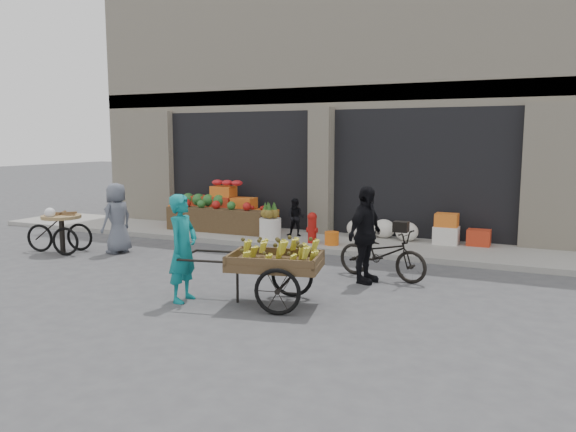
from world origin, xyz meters
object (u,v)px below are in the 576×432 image
at_px(vendor_woman, 183,248).
at_px(tricycle_cart, 61,227).
at_px(orange_bucket, 332,238).
at_px(banana_cart, 272,259).
at_px(pineapple_bin, 270,229).
at_px(fire_hydrant, 312,226).
at_px(cyclist, 365,235).
at_px(bicycle, 382,254).
at_px(seated_person, 296,217).
at_px(vendor_grey, 117,218).

xyz_separation_m(vendor_woman, tricycle_cart, (-4.62, 1.97, -0.27)).
height_order(orange_bucket, tricycle_cart, tricycle_cart).
height_order(orange_bucket, banana_cart, banana_cart).
relative_size(pineapple_bin, fire_hydrant, 0.73).
height_order(fire_hydrant, cyclist, cyclist).
relative_size(fire_hydrant, vendor_woman, 0.43).
bearing_deg(orange_bucket, vendor_woman, -98.31).
relative_size(vendor_woman, bicycle, 0.97).
xyz_separation_m(orange_bucket, bicycle, (1.72, -2.07, 0.18)).
relative_size(bicycle, cyclist, 1.01).
bearing_deg(seated_person, fire_hydrant, -52.88).
relative_size(orange_bucket, seated_person, 0.34).
distance_m(pineapple_bin, bicycle, 3.97).
bearing_deg(cyclist, fire_hydrant, 50.73).
bearing_deg(banana_cart, fire_hydrant, 92.75).
distance_m(seated_person, bicycle, 4.03).
height_order(bicycle, cyclist, cyclist).
xyz_separation_m(fire_hydrant, seated_person, (-0.70, 0.65, 0.08)).
height_order(vendor_woman, cyclist, cyclist).
height_order(orange_bucket, bicycle, bicycle).
bearing_deg(banana_cart, seated_person, 98.23).
xyz_separation_m(orange_bucket, vendor_woman, (-0.69, -4.73, 0.56)).
xyz_separation_m(banana_cart, vendor_woman, (-1.34, -0.38, 0.13)).
relative_size(pineapple_bin, banana_cart, 0.21).
xyz_separation_m(orange_bucket, vendor_grey, (-4.18, -2.25, 0.50)).
bearing_deg(pineapple_bin, banana_cart, -63.16).
height_order(seated_person, tricycle_cart, seated_person).
bearing_deg(pineapple_bin, cyclist, -39.46).
height_order(pineapple_bin, tricycle_cart, tricycle_cart).
distance_m(fire_hydrant, seated_person, 0.96).
relative_size(fire_hydrant, banana_cart, 0.29).
height_order(vendor_woman, vendor_grey, vendor_woman).
distance_m(pineapple_bin, seated_person, 0.75).
xyz_separation_m(seated_person, bicycle, (2.92, -2.77, -0.13)).
distance_m(vendor_woman, vendor_grey, 4.27).
distance_m(pineapple_bin, tricycle_cart, 4.69).
xyz_separation_m(vendor_woman, bicycle, (2.42, 2.65, -0.38)).
bearing_deg(tricycle_cart, cyclist, -11.64).
distance_m(orange_bucket, seated_person, 1.42).
height_order(pineapple_bin, banana_cart, banana_cart).
bearing_deg(fire_hydrant, pineapple_bin, 177.40).
height_order(fire_hydrant, seated_person, seated_person).
relative_size(pineapple_bin, orange_bucket, 1.62).
bearing_deg(bicycle, pineapple_bin, 68.82).
xyz_separation_m(orange_bucket, tricycle_cart, (-5.31, -2.76, 0.30)).
bearing_deg(pineapple_bin, bicycle, -33.16).
distance_m(seated_person, vendor_woman, 5.46).
distance_m(orange_bucket, vendor_grey, 4.77).
height_order(pineapple_bin, vendor_grey, vendor_grey).
bearing_deg(tricycle_cart, fire_hydrant, 16.25).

